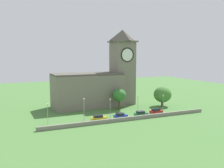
# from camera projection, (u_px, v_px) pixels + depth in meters

# --- Properties ---
(ground_plane) EXTENTS (200.00, 200.00, 0.00)m
(ground_plane) POSITION_uv_depth(u_px,v_px,m) (107.00, 108.00, 91.55)
(ground_plane) COLOR #477538
(church) EXTENTS (32.61, 12.63, 29.40)m
(church) POSITION_uv_depth(u_px,v_px,m) (99.00, 82.00, 94.46)
(church) COLOR slate
(church) RESTS_ON ground
(quay_barrier) EXTENTS (54.96, 0.70, 1.15)m
(quay_barrier) POSITION_uv_depth(u_px,v_px,m) (130.00, 118.00, 74.16)
(quay_barrier) COLOR gray
(quay_barrier) RESTS_ON ground
(car_yellow) EXTENTS (4.85, 2.65, 1.78)m
(car_yellow) POSITION_uv_depth(u_px,v_px,m) (99.00, 118.00, 73.53)
(car_yellow) COLOR gold
(car_yellow) RESTS_ON ground
(car_blue) EXTENTS (4.24, 2.29, 1.82)m
(car_blue) POSITION_uv_depth(u_px,v_px,m) (120.00, 116.00, 76.11)
(car_blue) COLOR #233D9E
(car_blue) RESTS_ON ground
(car_green) EXTENTS (4.51, 2.43, 1.75)m
(car_green) POSITION_uv_depth(u_px,v_px,m) (141.00, 114.00, 78.85)
(car_green) COLOR #1E6B38
(car_green) RESTS_ON ground
(car_red) EXTENTS (4.18, 2.31, 1.80)m
(car_red) POSITION_uv_depth(u_px,v_px,m) (156.00, 111.00, 82.09)
(car_red) COLOR red
(car_red) RESTS_ON ground
(streetlamp_west_end) EXTENTS (0.44, 0.44, 6.04)m
(streetlamp_west_end) POSITION_uv_depth(u_px,v_px,m) (48.00, 110.00, 69.91)
(streetlamp_west_end) COLOR #9EA0A5
(streetlamp_west_end) RESTS_ON ground
(streetlamp_west_mid) EXTENTS (0.44, 0.44, 6.93)m
(streetlamp_west_mid) POSITION_uv_depth(u_px,v_px,m) (84.00, 106.00, 73.13)
(streetlamp_west_mid) COLOR #9EA0A5
(streetlamp_west_mid) RESTS_ON ground
(streetlamp_central) EXTENTS (0.44, 0.44, 6.19)m
(streetlamp_central) POSITION_uv_depth(u_px,v_px,m) (110.00, 105.00, 76.17)
(streetlamp_central) COLOR #9EA0A5
(streetlamp_central) RESTS_ON ground
(streetlamp_east_mid) EXTENTS (0.44, 0.44, 6.47)m
(streetlamp_east_mid) POSITION_uv_depth(u_px,v_px,m) (138.00, 102.00, 80.50)
(streetlamp_east_mid) COLOR #9EA0A5
(streetlamp_east_mid) RESTS_ON ground
(streetlamp_east_end) EXTENTS (0.44, 0.44, 6.07)m
(streetlamp_east_end) POSITION_uv_depth(u_px,v_px,m) (163.00, 100.00, 83.92)
(streetlamp_east_end) COLOR #9EA0A5
(streetlamp_east_end) RESTS_ON ground
(tree_riverside_east) EXTENTS (4.95, 4.95, 7.45)m
(tree_riverside_east) POSITION_uv_depth(u_px,v_px,m) (119.00, 95.00, 88.67)
(tree_riverside_east) COLOR brown
(tree_riverside_east) RESTS_ON ground
(tree_riverside_west) EXTENTS (6.75, 6.75, 7.59)m
(tree_riverside_west) POSITION_uv_depth(u_px,v_px,m) (162.00, 94.00, 94.15)
(tree_riverside_west) COLOR brown
(tree_riverside_west) RESTS_ON ground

